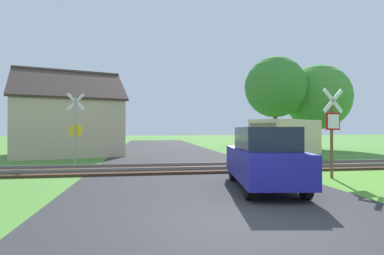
% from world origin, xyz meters
% --- Properties ---
extents(ground_plane, '(160.00, 160.00, 0.00)m').
position_xyz_m(ground_plane, '(0.00, 0.00, 0.00)').
color(ground_plane, '#4C8433').
extents(road_asphalt, '(7.67, 80.00, 0.01)m').
position_xyz_m(road_asphalt, '(0.00, 2.00, 0.00)').
color(road_asphalt, '#2D2D30').
rests_on(road_asphalt, ground).
extents(rail_track, '(60.00, 2.60, 0.22)m').
position_xyz_m(rail_track, '(0.00, 7.54, 0.06)').
color(rail_track, '#422D1E').
rests_on(rail_track, ground).
extents(stop_sign_near, '(0.87, 0.21, 3.16)m').
position_xyz_m(stop_sign_near, '(4.87, 4.59, 1.81)').
color(stop_sign_near, brown).
rests_on(stop_sign_near, ground).
extents(crossing_sign_far, '(0.88, 0.13, 3.53)m').
position_xyz_m(crossing_sign_far, '(-5.04, 10.49, 1.94)').
color(crossing_sign_far, '#9E9EA5').
rests_on(crossing_sign_far, ground).
extents(house, '(8.18, 8.02, 5.71)m').
position_xyz_m(house, '(-6.72, 16.04, 1.98)').
color(house, '#C6B293').
rests_on(house, ground).
extents(tree_right, '(5.02, 5.02, 7.72)m').
position_xyz_m(tree_right, '(9.00, 18.35, 5.21)').
color(tree_right, '#513823').
rests_on(tree_right, ground).
extents(tree_far, '(5.63, 5.63, 7.33)m').
position_xyz_m(tree_far, '(13.24, 19.04, 4.51)').
color(tree_far, '#513823').
rests_on(tree_far, ground).
extents(mail_truck, '(5.16, 4.08, 2.24)m').
position_xyz_m(mail_truck, '(5.96, 10.49, 1.24)').
color(mail_truck, beige).
rests_on(mail_truck, ground).
extents(parked_car, '(2.20, 4.20, 1.78)m').
position_xyz_m(parked_car, '(1.77, 3.19, 0.89)').
color(parked_car, navy).
rests_on(parked_car, ground).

